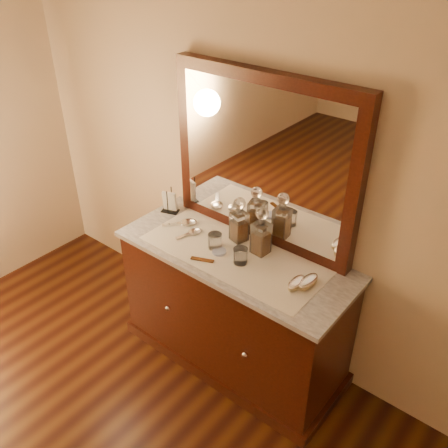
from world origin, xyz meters
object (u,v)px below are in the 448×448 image
(dresser_cabinet, at_px, (234,310))
(decanter_right, at_px, (261,236))
(hand_mirror_inner, at_px, (193,232))
(brush_far, at_px, (308,282))
(hand_mirror_outer, at_px, (185,223))
(napkin_rack, at_px, (170,203))
(mirror_frame, at_px, (263,161))
(comb, at_px, (202,260))
(decanter_left, at_px, (239,224))
(pin_dish, at_px, (219,252))
(brush_near, at_px, (296,283))

(dresser_cabinet, bearing_deg, decanter_right, 41.30)
(dresser_cabinet, distance_m, hand_mirror_inner, 0.56)
(brush_far, bearing_deg, dresser_cabinet, -178.60)
(brush_far, distance_m, hand_mirror_outer, 0.92)
(brush_far, bearing_deg, napkin_rack, 175.27)
(mirror_frame, bearing_deg, comb, -103.15)
(mirror_frame, bearing_deg, hand_mirror_inner, -142.98)
(napkin_rack, height_order, hand_mirror_inner, napkin_rack)
(hand_mirror_outer, distance_m, hand_mirror_inner, 0.12)
(comb, relative_size, napkin_rack, 0.81)
(comb, distance_m, decanter_right, 0.36)
(brush_far, bearing_deg, hand_mirror_inner, -179.02)
(brush_far, bearing_deg, comb, -162.10)
(napkin_rack, bearing_deg, hand_mirror_outer, -16.26)
(comb, bearing_deg, decanter_left, 59.85)
(mirror_frame, height_order, brush_far, mirror_frame)
(dresser_cabinet, height_order, hand_mirror_outer, hand_mirror_outer)
(comb, relative_size, decanter_left, 0.47)
(napkin_rack, height_order, decanter_left, decanter_left)
(pin_dish, bearing_deg, hand_mirror_outer, 163.87)
(decanter_left, distance_m, hand_mirror_inner, 0.31)
(mirror_frame, relative_size, decanter_left, 4.15)
(mirror_frame, bearing_deg, hand_mirror_outer, -155.77)
(hand_mirror_inner, bearing_deg, comb, -37.02)
(pin_dish, bearing_deg, hand_mirror_inner, 167.85)
(dresser_cabinet, distance_m, napkin_rack, 0.81)
(comb, distance_m, hand_mirror_inner, 0.29)
(mirror_frame, bearing_deg, brush_far, -25.90)
(comb, xyz_separation_m, hand_mirror_outer, (-0.34, 0.22, 0.01))
(brush_near, bearing_deg, comb, -165.31)
(comb, distance_m, napkin_rack, 0.60)
(decanter_right, xyz_separation_m, hand_mirror_inner, (-0.44, -0.10, -0.11))
(comb, height_order, hand_mirror_inner, hand_mirror_inner)
(brush_near, xyz_separation_m, brush_far, (0.04, 0.05, 0.00))
(pin_dish, relative_size, brush_far, 0.52)
(pin_dish, height_order, decanter_left, decanter_left)
(dresser_cabinet, bearing_deg, brush_near, -4.56)
(decanter_left, xyz_separation_m, decanter_right, (0.17, -0.02, 0.00))
(mirror_frame, xyz_separation_m, decanter_left, (-0.06, -0.12, -0.38))
(comb, bearing_deg, hand_mirror_outer, 123.21)
(comb, height_order, napkin_rack, napkin_rack)
(mirror_frame, xyz_separation_m, brush_far, (0.48, -0.23, -0.47))
(mirror_frame, height_order, comb, mirror_frame)
(pin_dish, relative_size, hand_mirror_outer, 0.40)
(dresser_cabinet, relative_size, napkin_rack, 8.37)
(mirror_frame, relative_size, brush_far, 7.65)
(brush_near, bearing_deg, decanter_left, 162.74)
(dresser_cabinet, xyz_separation_m, decanter_right, (0.11, 0.10, 0.56))
(brush_near, height_order, hand_mirror_outer, brush_near)
(mirror_frame, relative_size, napkin_rack, 7.17)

